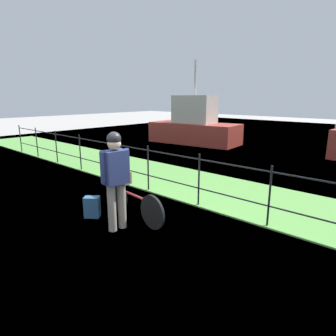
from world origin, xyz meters
TOP-DOWN VIEW (x-y plane):
  - ground_plane at (0.00, 0.00)m, footprint 60.00×60.00m
  - grass_strip at (0.00, 3.20)m, footprint 27.00×2.40m
  - harbor_water at (0.00, 9.70)m, footprint 30.00×30.00m
  - iron_fence at (0.00, 2.08)m, footprint 18.04×0.04m
  - bicycle_main at (-0.50, 0.72)m, footprint 1.70×0.25m
  - wooden_crate at (-0.90, 0.77)m, footprint 0.40×0.32m
  - terrier_dog at (-0.88, 0.76)m, footprint 0.32×0.17m
  - cyclist_person at (-0.37, 0.26)m, footprint 0.30×0.54m
  - backpack_on_paving at (-1.14, 0.26)m, footprint 0.33×0.32m
  - moored_boat_near at (-5.24, 8.76)m, footprint 4.49×2.19m

SIDE VIEW (x-z plane):
  - ground_plane at x=0.00m, z-range 0.00..0.00m
  - harbor_water at x=0.00m, z-range 0.00..0.00m
  - grass_strip at x=0.00m, z-range 0.00..0.03m
  - backpack_on_paving at x=-1.14m, z-range 0.00..0.40m
  - bicycle_main at x=-0.50m, z-range 0.02..0.63m
  - iron_fence at x=0.00m, z-range 0.08..1.19m
  - wooden_crate at x=-0.90m, z-range 0.61..0.84m
  - moored_boat_near at x=-5.24m, z-range -1.11..2.76m
  - terrier_dog at x=-0.88m, z-range 0.83..1.00m
  - cyclist_person at x=-0.37m, z-range 0.16..1.84m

